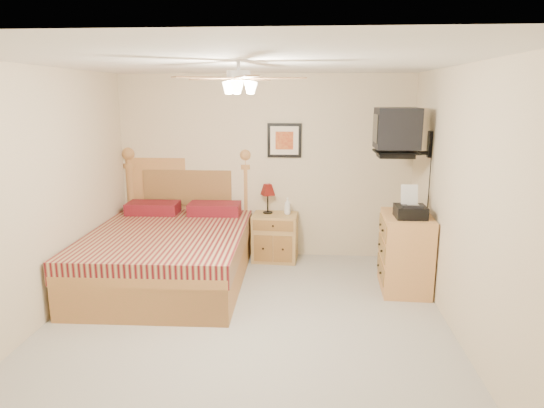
{
  "coord_description": "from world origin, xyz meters",
  "views": [
    {
      "loc": [
        0.58,
        -4.33,
        2.23
      ],
      "look_at": [
        0.2,
        0.9,
        1.04
      ],
      "focal_mm": 32.0,
      "sensor_mm": 36.0,
      "label": 1
    }
  ],
  "objects": [
    {
      "name": "floor",
      "position": [
        0.0,
        0.0,
        0.0
      ],
      "size": [
        4.5,
        4.5,
        0.0
      ],
      "primitive_type": "plane",
      "color": "#A39F93",
      "rests_on": "ground"
    },
    {
      "name": "ceiling",
      "position": [
        0.0,
        0.0,
        2.5
      ],
      "size": [
        4.0,
        4.5,
        0.04
      ],
      "primitive_type": "cube",
      "color": "white",
      "rests_on": "ground"
    },
    {
      "name": "wall_back",
      "position": [
        0.0,
        2.25,
        1.25
      ],
      "size": [
        4.0,
        0.04,
        2.5
      ],
      "primitive_type": "cube",
      "color": "beige",
      "rests_on": "ground"
    },
    {
      "name": "wall_front",
      "position": [
        0.0,
        -2.25,
        1.25
      ],
      "size": [
        4.0,
        0.04,
        2.5
      ],
      "primitive_type": "cube",
      "color": "beige",
      "rests_on": "ground"
    },
    {
      "name": "wall_left",
      "position": [
        -2.0,
        0.0,
        1.25
      ],
      "size": [
        0.04,
        4.5,
        2.5
      ],
      "primitive_type": "cube",
      "color": "beige",
      "rests_on": "ground"
    },
    {
      "name": "wall_right",
      "position": [
        2.0,
        0.0,
        1.25
      ],
      "size": [
        0.04,
        4.5,
        2.5
      ],
      "primitive_type": "cube",
      "color": "beige",
      "rests_on": "ground"
    },
    {
      "name": "bed",
      "position": [
        -1.07,
        1.12,
        0.76
      ],
      "size": [
        1.83,
        2.37,
        1.51
      ],
      "primitive_type": null,
      "rotation": [
        0.0,
        0.0,
        0.02
      ],
      "color": "#C67C4A",
      "rests_on": "ground"
    },
    {
      "name": "nightstand",
      "position": [
        0.16,
        2.0,
        0.32
      ],
      "size": [
        0.62,
        0.48,
        0.64
      ],
      "primitive_type": "cube",
      "rotation": [
        0.0,
        0.0,
        -0.06
      ],
      "color": "tan",
      "rests_on": "ground"
    },
    {
      "name": "table_lamp",
      "position": [
        0.05,
        2.07,
        0.85
      ],
      "size": [
        0.27,
        0.27,
        0.4
      ],
      "primitive_type": null,
      "rotation": [
        0.0,
        0.0,
        -0.31
      ],
      "color": "#60100C",
      "rests_on": "nightstand"
    },
    {
      "name": "lotion_bottle",
      "position": [
        0.33,
        2.02,
        0.76
      ],
      "size": [
        0.11,
        0.11,
        0.23
      ],
      "primitive_type": "imported",
      "rotation": [
        0.0,
        0.0,
        -0.33
      ],
      "color": "white",
      "rests_on": "nightstand"
    },
    {
      "name": "framed_picture",
      "position": [
        0.27,
        2.23,
        1.62
      ],
      "size": [
        0.46,
        0.04,
        0.46
      ],
      "primitive_type": "cube",
      "color": "black",
      "rests_on": "wall_back"
    },
    {
      "name": "dresser",
      "position": [
        1.73,
        1.09,
        0.45
      ],
      "size": [
        0.56,
        0.78,
        0.89
      ],
      "primitive_type": "cube",
      "rotation": [
        0.0,
        0.0,
        -0.04
      ],
      "color": "tan",
      "rests_on": "ground"
    },
    {
      "name": "fax_machine",
      "position": [
        1.73,
        0.96,
        1.07
      ],
      "size": [
        0.33,
        0.36,
        0.35
      ],
      "primitive_type": null,
      "rotation": [
        0.0,
        0.0,
        0.01
      ],
      "color": "black",
      "rests_on": "dresser"
    },
    {
      "name": "magazine_lower",
      "position": [
        1.65,
        1.36,
        0.91
      ],
      "size": [
        0.28,
        0.32,
        0.02
      ],
      "primitive_type": "imported",
      "rotation": [
        0.0,
        0.0,
        -0.39
      ],
      "color": "#B9AD98",
      "rests_on": "dresser"
    },
    {
      "name": "magazine_upper",
      "position": [
        1.67,
        1.36,
        0.93
      ],
      "size": [
        0.3,
        0.35,
        0.02
      ],
      "primitive_type": "imported",
      "rotation": [
        0.0,
        0.0,
        -0.27
      ],
      "color": "gray",
      "rests_on": "magazine_lower"
    },
    {
      "name": "wall_tv",
      "position": [
        1.75,
        1.34,
        1.81
      ],
      "size": [
        0.56,
        0.46,
        0.58
      ],
      "primitive_type": null,
      "color": "black",
      "rests_on": "wall_right"
    },
    {
      "name": "ceiling_fan",
      "position": [
        0.0,
        -0.2,
        2.36
      ],
      "size": [
        1.14,
        1.14,
        0.28
      ],
      "primitive_type": null,
      "color": "silver",
      "rests_on": "ceiling"
    }
  ]
}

